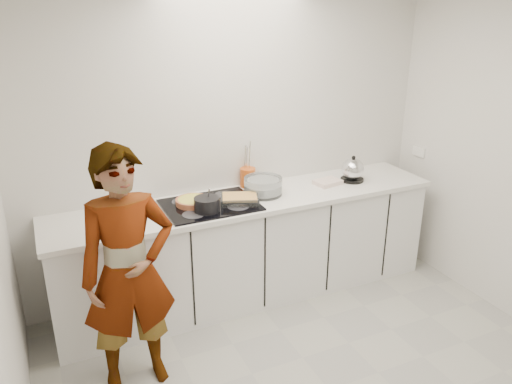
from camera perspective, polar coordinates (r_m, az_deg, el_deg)
name	(u,v)px	position (r m, az deg, el deg)	size (l,w,h in m)	color
wall_back	(234,142)	(4.21, -2.53, 5.72)	(3.60, 0.00, 2.60)	silver
base_cabinets	(250,250)	(4.26, -0.69, -6.63)	(3.20, 0.58, 0.87)	white
countertop	(250,200)	(4.07, -0.72, -0.94)	(3.24, 0.64, 0.04)	white
hob	(210,205)	(3.92, -5.28, -1.48)	(0.72, 0.54, 0.01)	black
tart_dish	(193,201)	(3.92, -7.20, -1.05)	(0.35, 0.35, 0.04)	#AE5C39
saucepan	(207,204)	(3.77, -5.64, -1.42)	(0.23, 0.23, 0.18)	black
baking_dish	(240,199)	(3.92, -1.88, -0.78)	(0.36, 0.31, 0.06)	silver
mixing_bowl	(263,187)	(4.11, 0.82, 0.60)	(0.39, 0.39, 0.15)	silver
tea_towel	(328,182)	(4.40, 8.19, 1.12)	(0.22, 0.16, 0.04)	white
kettle	(353,170)	(4.50, 10.99, 2.45)	(0.26, 0.26, 0.23)	black
utensil_crock	(248,177)	(4.28, -0.94, 1.68)	(0.13, 0.13, 0.16)	#CF5417
cook	(129,272)	(3.26, -14.36, -8.87)	(0.60, 0.39, 1.65)	white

